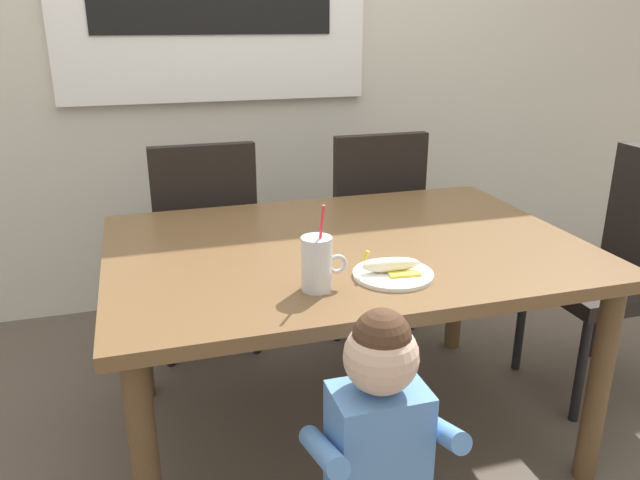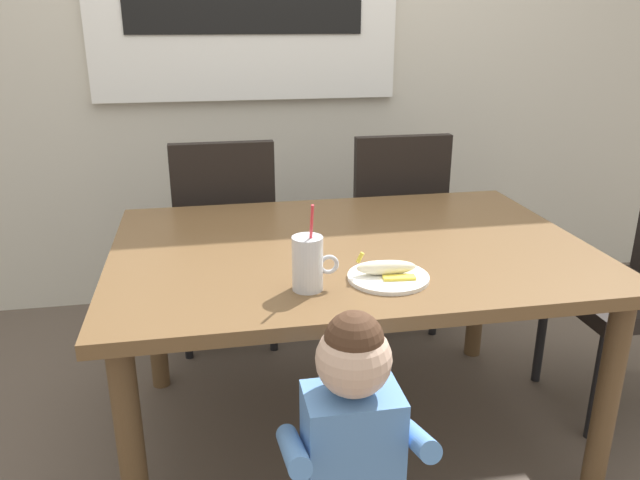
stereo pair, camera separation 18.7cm
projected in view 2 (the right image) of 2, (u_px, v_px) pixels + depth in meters
name	position (u px, v px, depth m)	size (l,w,h in m)	color
ground_plane	(347.00, 432.00, 2.26)	(24.00, 24.00, 0.00)	brown
back_wall	(288.00, 13.00, 3.03)	(6.40, 0.17, 2.90)	beige
dining_table	(350.00, 268.00, 2.04)	(1.53, 1.07, 0.73)	brown
dining_chair_left	(225.00, 232.00, 2.71)	(0.44, 0.45, 0.96)	black
dining_chair_right	(392.00, 222.00, 2.85)	(0.44, 0.44, 0.96)	black
toddler_standing	(352.00, 436.00, 1.42)	(0.33, 0.24, 0.84)	#3F4760
milk_cup	(308.00, 266.00, 1.66)	(0.13, 0.08, 0.25)	silver
snack_plate	(388.00, 277.00, 1.74)	(0.23, 0.23, 0.01)	white
peeled_banana	(387.00, 268.00, 1.74)	(0.17, 0.11, 0.07)	#F4EAC6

